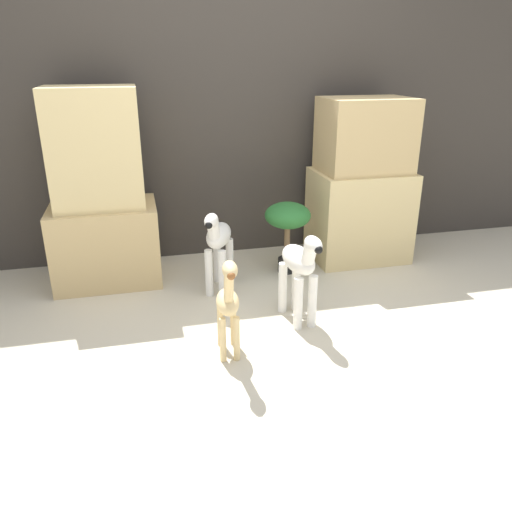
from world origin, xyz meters
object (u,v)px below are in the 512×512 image
zebra_right (300,268)px  giraffe_figurine (228,302)px  zebra_left (218,243)px  potted_palm_front (288,220)px

zebra_right → giraffe_figurine: size_ratio=0.99×
zebra_left → zebra_right: bearing=-53.2°
zebra_left → potted_palm_front: size_ratio=1.12×
zebra_left → giraffe_figurine: (-0.09, -0.84, -0.03)m
potted_palm_front → giraffe_figurine: bearing=-121.7°
giraffe_figurine → potted_palm_front: size_ratio=1.14×
zebra_right → zebra_left: bearing=126.8°
giraffe_figurine → zebra_right: bearing=30.6°
zebra_left → giraffe_figurine: size_ratio=0.99×
zebra_right → potted_palm_front: (0.15, 0.75, 0.06)m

